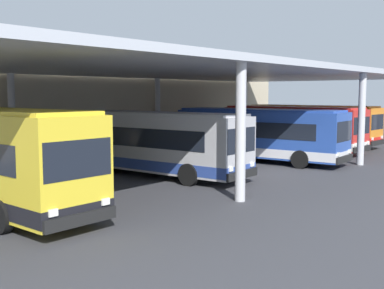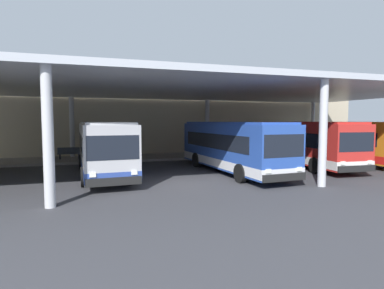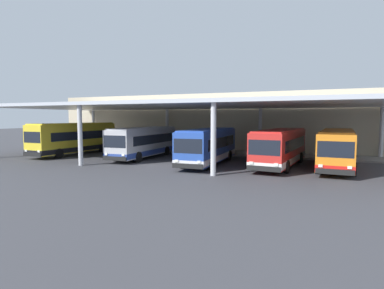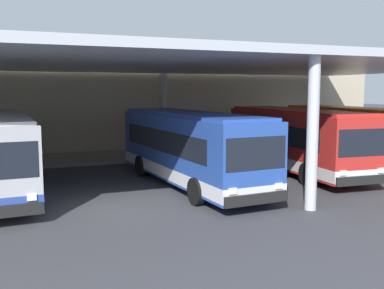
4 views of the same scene
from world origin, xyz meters
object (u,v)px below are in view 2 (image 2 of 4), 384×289
at_px(bench_waiting, 69,153).
at_px(trash_bin, 97,152).
at_px(bus_middle_bay, 231,146).
at_px(bus_departing, 345,141).
at_px(bus_second_bay, 103,147).
at_px(bus_far_bay, 303,143).

distance_m(bench_waiting, trash_bin, 2.11).
bearing_deg(bus_middle_bay, bus_departing, 9.01).
xyz_separation_m(bus_second_bay, bus_departing, (18.30, 0.24, 0.00)).
relative_size(bus_middle_bay, bench_waiting, 5.92).
relative_size(bus_second_bay, bus_middle_bay, 1.00).
distance_m(bus_far_bay, bench_waiting, 18.09).
bearing_deg(bench_waiting, bus_far_bay, -25.97).
height_order(bus_far_bay, trash_bin, bus_far_bay).
relative_size(bus_second_bay, bus_far_bay, 1.00).
distance_m(bus_far_bay, bus_departing, 4.47).
xyz_separation_m(bus_far_bay, trash_bin, (-14.13, 7.80, -0.98)).
bearing_deg(bus_departing, bench_waiting, 160.52).
xyz_separation_m(bus_middle_bay, bench_waiting, (-10.08, 8.99, -0.99)).
height_order(bus_second_bay, bus_middle_bay, same).
bearing_deg(bus_departing, bus_second_bay, -179.26).
height_order(bus_far_bay, bus_departing, same).
distance_m(bus_middle_bay, bus_far_bay, 6.25).
bearing_deg(bench_waiting, bus_second_bay, -72.63).
distance_m(bus_second_bay, bench_waiting, 7.97).
bearing_deg(bus_far_bay, bench_waiting, 154.03).
xyz_separation_m(bus_middle_bay, bus_departing, (10.58, 1.68, 0.00)).
bearing_deg(bus_middle_bay, bench_waiting, 138.30).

